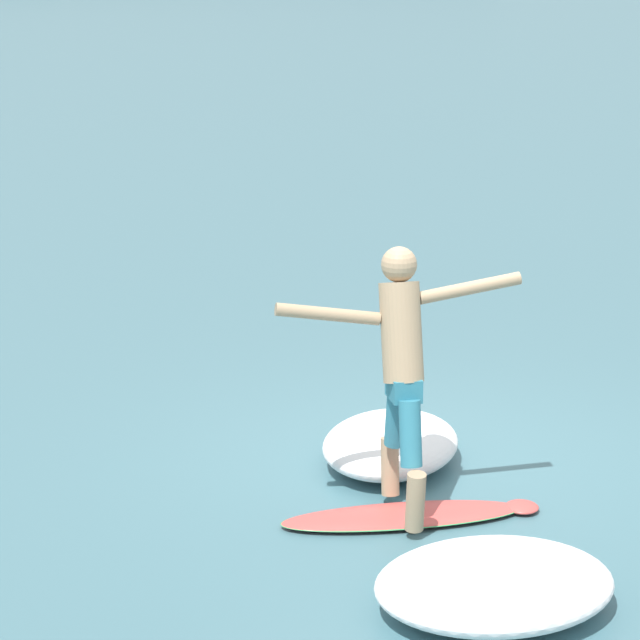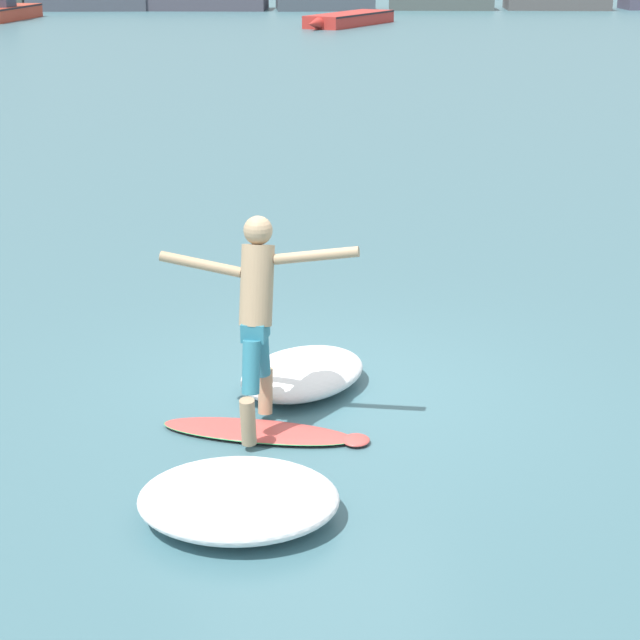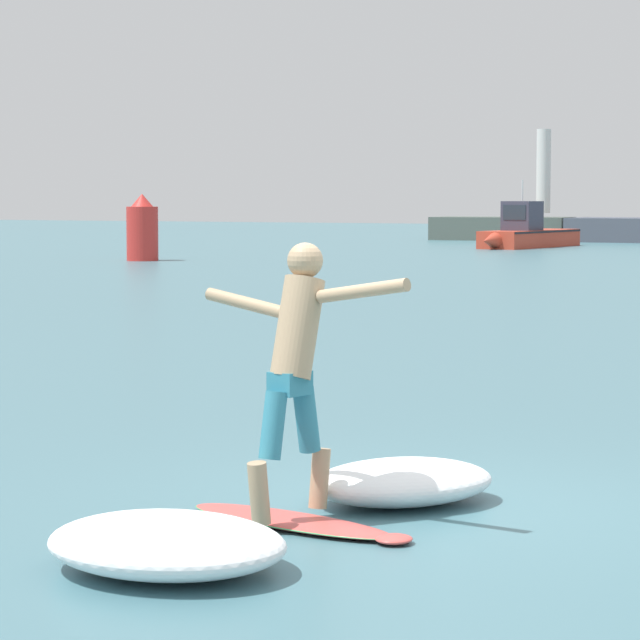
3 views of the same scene
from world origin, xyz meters
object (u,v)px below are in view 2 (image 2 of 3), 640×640
at_px(surfer, 257,306).
at_px(small_boat_offshore, 348,19).
at_px(fishing_boat_near_jetty, 4,9).
at_px(surfboard, 261,432).

relative_size(surfer, small_boat_offshore, 0.25).
bearing_deg(fishing_boat_near_jetty, surfer, -73.27).
xyz_separation_m(surfer, fishing_boat_near_jetty, (-15.94, 53.01, -0.59)).
height_order(surfboard, small_boat_offshore, small_boat_offshore).
distance_m(surfer, small_boat_offshore, 48.87).
height_order(fishing_boat_near_jetty, small_boat_offshore, fishing_boat_near_jetty).
bearing_deg(small_boat_offshore, surfer, -93.44).
bearing_deg(surfboard, small_boat_offshore, 86.58).
distance_m(surfboard, fishing_boat_near_jetty, 55.44).
bearing_deg(surfer, fishing_boat_near_jetty, 106.73).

